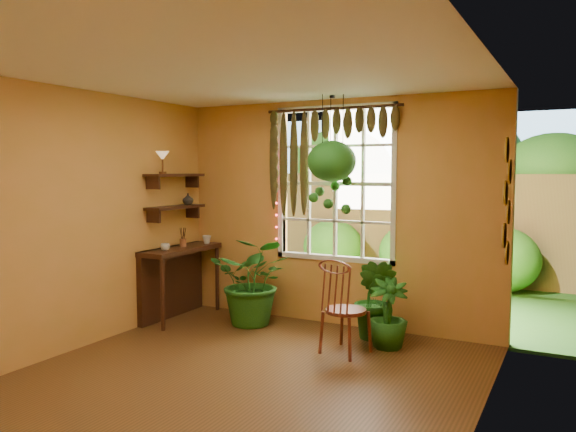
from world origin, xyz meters
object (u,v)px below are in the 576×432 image
at_px(potted_plant_mid, 376,299).
at_px(hanging_basket, 332,166).
at_px(counter_ledge, 174,274).
at_px(potted_plant_left, 254,281).
at_px(windsor_chair, 344,322).

height_order(potted_plant_mid, hanging_basket, hanging_basket).
bearing_deg(potted_plant_mid, hanging_basket, 176.08).
distance_m(potted_plant_mid, hanging_basket, 1.55).
relative_size(potted_plant_mid, hanging_basket, 0.67).
height_order(counter_ledge, hanging_basket, hanging_basket).
distance_m(potted_plant_left, potted_plant_mid, 1.50).
relative_size(counter_ledge, potted_plant_mid, 1.33).
distance_m(counter_ledge, hanging_basket, 2.45).
relative_size(counter_ledge, hanging_basket, 0.89).
bearing_deg(counter_ledge, hanging_basket, 8.34).
height_order(potted_plant_left, potted_plant_mid, potted_plant_left).
bearing_deg(potted_plant_mid, potted_plant_left, -176.17).
distance_m(counter_ledge, potted_plant_left, 1.09).
bearing_deg(windsor_chair, counter_ledge, -174.02).
xyz_separation_m(windsor_chair, potted_plant_left, (-1.36, 0.50, 0.21)).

